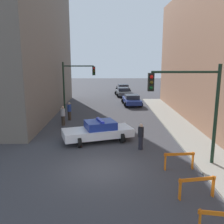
# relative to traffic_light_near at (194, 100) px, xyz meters

# --- Properties ---
(ground_plane) EXTENTS (120.00, 120.00, 0.00)m
(ground_plane) POSITION_rel_traffic_light_near_xyz_m (-4.73, -0.58, -3.53)
(ground_plane) COLOR #38383D
(sidewalk_right) EXTENTS (2.40, 44.00, 0.12)m
(sidewalk_right) POSITION_rel_traffic_light_near_xyz_m (1.47, -0.58, -3.47)
(sidewalk_right) COLOR gray
(sidewalk_right) RESTS_ON ground_plane
(traffic_light_near) EXTENTS (3.64, 0.35, 5.20)m
(traffic_light_near) POSITION_rel_traffic_light_near_xyz_m (0.00, 0.00, 0.00)
(traffic_light_near) COLOR black
(traffic_light_near) RESTS_ON sidewalk_right
(traffic_light_far) EXTENTS (3.44, 0.35, 5.20)m
(traffic_light_far) POSITION_rel_traffic_light_near_xyz_m (-8.03, 13.94, -0.13)
(traffic_light_far) COLOR black
(traffic_light_far) RESTS_ON ground_plane
(police_car) EXTENTS (5.04, 3.21, 1.52)m
(police_car) POSITION_rel_traffic_light_near_xyz_m (-5.06, 4.00, -2.81)
(police_car) COLOR white
(police_car) RESTS_ON ground_plane
(parked_car_near) EXTENTS (2.45, 4.40, 1.31)m
(parked_car_near) POSITION_rel_traffic_light_near_xyz_m (-1.60, 17.38, -2.86)
(parked_car_near) COLOR navy
(parked_car_near) RESTS_ON ground_plane
(parked_car_mid) EXTENTS (2.51, 4.44, 1.31)m
(parked_car_mid) POSITION_rel_traffic_light_near_xyz_m (-2.26, 24.82, -2.86)
(parked_car_mid) COLOR #474C51
(parked_car_mid) RESTS_ON ground_plane
(parked_car_far) EXTENTS (2.50, 4.43, 1.31)m
(parked_car_far) POSITION_rel_traffic_light_near_xyz_m (-2.00, 29.73, -2.86)
(parked_car_far) COLOR black
(parked_car_far) RESTS_ON ground_plane
(pedestrian_crossing) EXTENTS (0.46, 0.46, 1.66)m
(pedestrian_crossing) POSITION_rel_traffic_light_near_xyz_m (-8.23, 8.12, -2.67)
(pedestrian_crossing) COLOR #382D23
(pedestrian_crossing) RESTS_ON ground_plane
(pedestrian_corner) EXTENTS (0.41, 0.41, 1.66)m
(pedestrian_corner) POSITION_rel_traffic_light_near_xyz_m (-7.98, 9.98, -2.67)
(pedestrian_corner) COLOR #382D23
(pedestrian_corner) RESTS_ON ground_plane
(pedestrian_sidewalk) EXTENTS (0.47, 0.47, 1.66)m
(pedestrian_sidewalk) POSITION_rel_traffic_light_near_xyz_m (-2.36, 2.35, -2.67)
(pedestrian_sidewalk) COLOR black
(pedestrian_sidewalk) RESTS_ON ground_plane
(barrier_front) EXTENTS (1.58, 0.42, 0.90)m
(barrier_front) POSITION_rel_traffic_light_near_xyz_m (-0.72, -5.54, -2.91)
(barrier_front) COLOR orange
(barrier_front) RESTS_ON ground_plane
(barrier_mid) EXTENTS (1.59, 0.39, 0.90)m
(barrier_mid) POSITION_rel_traffic_light_near_xyz_m (-0.77, -3.25, -2.91)
(barrier_mid) COLOR orange
(barrier_mid) RESTS_ON ground_plane
(barrier_back) EXTENTS (1.60, 0.27, 0.90)m
(barrier_back) POSITION_rel_traffic_light_near_xyz_m (-0.75, -0.56, -2.91)
(barrier_back) COLOR orange
(barrier_back) RESTS_ON ground_plane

